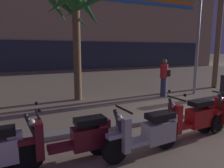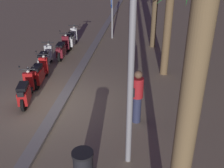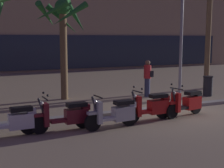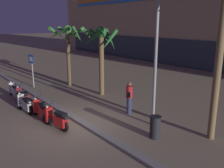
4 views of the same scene
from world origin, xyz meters
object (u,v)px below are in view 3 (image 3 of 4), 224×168
palm_tree_far_corner (62,25)px  litter_bin (208,86)px  scooter_white_gap_after_mid (11,121)px  scooter_red_mid_rear (152,107)px  scooter_maroon_second_in_line (67,116)px  scooter_red_far_back (187,103)px  pedestrian_by_palm_tree (148,77)px  scooter_silver_last_in_row (116,113)px  street_lamp (182,18)px

palm_tree_far_corner → litter_bin: 7.34m
scooter_white_gap_after_mid → scooter_red_mid_rear: scooter_red_mid_rear is taller
scooter_maroon_second_in_line → scooter_red_far_back: size_ratio=1.06×
palm_tree_far_corner → pedestrian_by_palm_tree: 4.56m
scooter_red_mid_rear → scooter_maroon_second_in_line: bearing=179.2°
scooter_maroon_second_in_line → pedestrian_by_palm_tree: pedestrian_by_palm_tree is taller
scooter_silver_last_in_row → pedestrian_by_palm_tree: size_ratio=1.04×
scooter_red_mid_rear → palm_tree_far_corner: bearing=109.0°
scooter_white_gap_after_mid → palm_tree_far_corner: size_ratio=0.40×
scooter_maroon_second_in_line → pedestrian_by_palm_tree: bearing=37.5°
scooter_maroon_second_in_line → litter_bin: bearing=20.0°
scooter_maroon_second_in_line → scooter_red_far_back: (4.38, 0.03, 0.01)m
pedestrian_by_palm_tree → litter_bin: 2.93m
scooter_white_gap_after_mid → litter_bin: scooter_white_gap_after_mid is taller
pedestrian_by_palm_tree → street_lamp: street_lamp is taller
palm_tree_far_corner → street_lamp: (5.54, -1.05, 0.38)m
street_lamp → litter_bin: bearing=-44.2°
scooter_red_mid_rear → street_lamp: (3.88, 3.77, 3.22)m
scooter_silver_last_in_row → scooter_red_mid_rear: size_ratio=1.02×
scooter_white_gap_after_mid → scooter_red_far_back: bearing=-0.1°
scooter_maroon_second_in_line → palm_tree_far_corner: palm_tree_far_corner is taller
palm_tree_far_corner → pedestrian_by_palm_tree: (3.77, -0.95, -2.39)m
scooter_silver_last_in_row → street_lamp: street_lamp is taller
scooter_silver_last_in_row → pedestrian_by_palm_tree: 5.51m
scooter_white_gap_after_mid → scooter_red_mid_rear: size_ratio=1.00×
scooter_red_mid_rear → scooter_red_far_back: (1.50, 0.07, -0.01)m
scooter_white_gap_after_mid → litter_bin: (9.28, 2.77, 0.04)m
palm_tree_far_corner → scooter_white_gap_after_mid: bearing=-120.5°
scooter_maroon_second_in_line → palm_tree_far_corner: size_ratio=0.42×
scooter_white_gap_after_mid → scooter_red_far_back: scooter_red_far_back is taller
street_lamp → palm_tree_far_corner: bearing=169.2°
litter_bin → street_lamp: size_ratio=0.16×
scooter_white_gap_after_mid → scooter_red_mid_rear: bearing=-1.0°
scooter_maroon_second_in_line → street_lamp: size_ratio=0.31×
scooter_maroon_second_in_line → scooter_white_gap_after_mid: bearing=178.7°
scooter_maroon_second_in_line → scooter_red_mid_rear: same height
scooter_maroon_second_in_line → pedestrian_by_palm_tree: size_ratio=1.08×
litter_bin → street_lamp: 3.47m
scooter_red_mid_rear → litter_bin: bearing=30.5°
scooter_red_far_back → litter_bin: bearing=39.9°
scooter_maroon_second_in_line → scooter_red_mid_rear: size_ratio=1.06×
scooter_silver_last_in_row → litter_bin: (6.28, 3.15, 0.04)m
scooter_red_far_back → palm_tree_far_corner: size_ratio=0.40×
scooter_maroon_second_in_line → pedestrian_by_palm_tree: (5.00, 3.83, 0.47)m
scooter_red_far_back → pedestrian_by_palm_tree: bearing=80.8°
scooter_red_mid_rear → pedestrian_by_palm_tree: 4.43m
pedestrian_by_palm_tree → scooter_white_gap_after_mid: bearing=-150.0°
scooter_white_gap_after_mid → scooter_silver_last_in_row: size_ratio=0.98×
scooter_silver_last_in_row → scooter_white_gap_after_mid: bearing=172.8°
litter_bin → palm_tree_far_corner: bearing=163.1°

